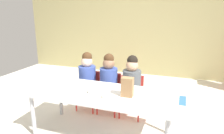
% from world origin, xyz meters
% --- Properties ---
extents(ground_plane, '(6.23, 4.61, 0.02)m').
position_xyz_m(ground_plane, '(0.00, 0.00, -0.01)').
color(ground_plane, silver).
extents(back_wall, '(6.23, 0.10, 2.46)m').
position_xyz_m(back_wall, '(0.00, 2.30, 1.23)').
color(back_wall, tan).
rests_on(back_wall, ground_plane).
extents(craft_table, '(1.74, 0.71, 0.58)m').
position_xyz_m(craft_table, '(0.12, -0.53, 0.53)').
color(craft_table, white).
rests_on(craft_table, ground_plane).
extents(seated_child_near_camera, '(0.34, 0.34, 0.92)m').
position_xyz_m(seated_child_near_camera, '(-0.36, 0.06, 0.55)').
color(seated_child_near_camera, red).
rests_on(seated_child_near_camera, ground_plane).
extents(seated_child_middle_seat, '(0.32, 0.31, 0.92)m').
position_xyz_m(seated_child_middle_seat, '(-0.01, 0.06, 0.55)').
color(seated_child_middle_seat, red).
rests_on(seated_child_middle_seat, ground_plane).
extents(seated_child_far_right, '(0.34, 0.34, 0.92)m').
position_xyz_m(seated_child_far_right, '(0.34, 0.06, 0.55)').
color(seated_child_far_right, red).
rests_on(seated_child_far_right, ground_plane).
extents(paper_bag_brown, '(0.13, 0.09, 0.22)m').
position_xyz_m(paper_bag_brown, '(0.44, -0.54, 0.69)').
color(paper_bag_brown, '#9E754C').
rests_on(paper_bag_brown, craft_table).
extents(paper_plate_near_edge, '(0.18, 0.18, 0.01)m').
position_xyz_m(paper_plate_near_edge, '(0.23, -0.67, 0.58)').
color(paper_plate_near_edge, white).
rests_on(paper_plate_near_edge, craft_table).
extents(donut_powdered_on_plate, '(0.11, 0.11, 0.03)m').
position_xyz_m(donut_powdered_on_plate, '(0.23, -0.67, 0.60)').
color(donut_powdered_on_plate, white).
rests_on(donut_powdered_on_plate, craft_table).
extents(donut_powdered_loose, '(0.12, 0.12, 0.04)m').
position_xyz_m(donut_powdered_loose, '(0.01, -0.57, 0.59)').
color(donut_powdered_loose, white).
rests_on(donut_powdered_loose, craft_table).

